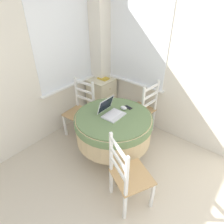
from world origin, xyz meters
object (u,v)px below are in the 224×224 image
(cell_phone, at_px, (128,107))
(book_on_cabinet, at_px, (103,78))
(dining_chair_near_back_window, at_px, (81,111))
(dining_chair_near_right_window, at_px, (142,110))
(dining_chair_camera_near, at_px, (128,176))
(round_dining_table, at_px, (113,126))
(corner_cabinet, at_px, (102,96))
(laptop, at_px, (111,112))
(computer_mouse, at_px, (124,108))

(cell_phone, xyz_separation_m, book_on_cabinet, (0.52, 0.94, 0.03))
(dining_chair_near_back_window, height_order, dining_chair_near_right_window, same)
(dining_chair_camera_near, height_order, book_on_cabinet, dining_chair_camera_near)
(round_dining_table, distance_m, corner_cabinet, 1.25)
(cell_phone, bearing_deg, book_on_cabinet, 61.13)
(dining_chair_near_right_window, bearing_deg, round_dining_table, -179.81)
(book_on_cabinet, bearing_deg, corner_cabinet, 123.08)
(laptop, bearing_deg, round_dining_table, -95.24)
(laptop, height_order, book_on_cabinet, laptop)
(dining_chair_near_back_window, height_order, book_on_cabinet, dining_chair_near_back_window)
(cell_phone, bearing_deg, dining_chair_camera_near, -143.71)
(round_dining_table, xyz_separation_m, dining_chair_near_back_window, (0.10, 0.79, -0.11))
(computer_mouse, xyz_separation_m, book_on_cabinet, (0.60, 0.92, 0.00))
(computer_mouse, bearing_deg, corner_cabinet, 58.97)
(laptop, relative_size, dining_chair_camera_near, 0.30)
(book_on_cabinet, bearing_deg, round_dining_table, -132.12)
(computer_mouse, height_order, dining_chair_near_right_window, dining_chair_near_right_window)
(computer_mouse, bearing_deg, dining_chair_near_back_window, 99.26)
(computer_mouse, height_order, dining_chair_near_back_window, dining_chair_near_back_window)
(dining_chair_camera_near, height_order, corner_cabinet, dining_chair_camera_near)
(round_dining_table, distance_m, dining_chair_camera_near, 0.81)
(round_dining_table, distance_m, laptop, 0.23)
(round_dining_table, relative_size, dining_chair_near_back_window, 1.11)
(round_dining_table, height_order, dining_chair_near_right_window, dining_chair_near_right_window)
(round_dining_table, height_order, laptop, laptop)
(cell_phone, relative_size, dining_chair_near_back_window, 0.13)
(dining_chair_near_back_window, height_order, corner_cabinet, dining_chair_near_back_window)
(round_dining_table, relative_size, dining_chair_camera_near, 1.11)
(corner_cabinet, bearing_deg, dining_chair_camera_near, -129.68)
(dining_chair_near_right_window, bearing_deg, dining_chair_near_back_window, 131.03)
(laptop, xyz_separation_m, book_on_cabinet, (0.82, 0.86, -0.02))
(dining_chair_near_right_window, xyz_separation_m, dining_chair_camera_near, (-1.29, -0.62, 0.00))
(dining_chair_camera_near, bearing_deg, laptop, 52.97)
(round_dining_table, relative_size, corner_cabinet, 1.44)
(corner_cabinet, xyz_separation_m, book_on_cabinet, (0.02, -0.04, 0.39))
(corner_cabinet, distance_m, book_on_cabinet, 0.39)
(computer_mouse, bearing_deg, laptop, 166.18)
(dining_chair_near_right_window, height_order, book_on_cabinet, dining_chair_near_right_window)
(dining_chair_near_back_window, relative_size, book_on_cabinet, 5.00)
(round_dining_table, relative_size, book_on_cabinet, 5.56)
(cell_phone, bearing_deg, dining_chair_near_back_window, 104.23)
(dining_chair_near_back_window, relative_size, dining_chair_camera_near, 1.00)
(dining_chair_near_back_window, xyz_separation_m, book_on_cabinet, (0.73, 0.12, 0.32))
(corner_cabinet, bearing_deg, computer_mouse, -121.03)
(round_dining_table, relative_size, computer_mouse, 10.83)
(round_dining_table, distance_m, dining_chair_near_back_window, 0.81)
(laptop, height_order, computer_mouse, laptop)
(corner_cabinet, height_order, book_on_cabinet, book_on_cabinet)
(round_dining_table, xyz_separation_m, laptop, (0.00, 0.05, 0.23))
(book_on_cabinet, bearing_deg, cell_phone, -118.87)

